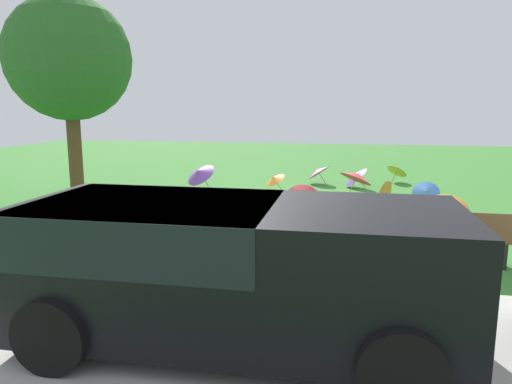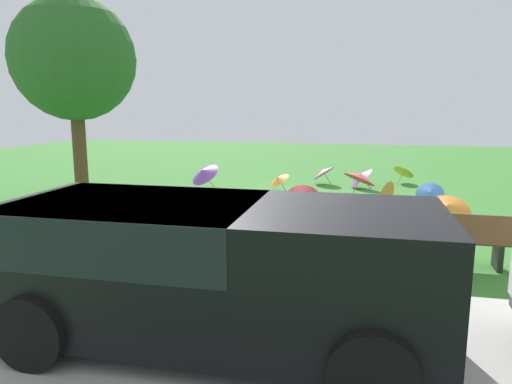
{
  "view_description": "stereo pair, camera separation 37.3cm",
  "coord_description": "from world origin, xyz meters",
  "px_view_note": "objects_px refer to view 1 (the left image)",
  "views": [
    {
      "loc": [
        -1.08,
        12.75,
        2.54
      ],
      "look_at": [
        0.9,
        2.28,
        0.6
      ],
      "focal_mm": 33.17,
      "sensor_mm": 36.0,
      "label": 1
    },
    {
      "loc": [
        -1.45,
        12.67,
        2.54
      ],
      "look_at": [
        0.9,
        2.28,
        0.6
      ],
      "focal_mm": 33.17,
      "sensor_mm": 36.0,
      "label": 2
    }
  ],
  "objects_px": {
    "park_bench": "(461,237)",
    "parasol_orange_1": "(381,195)",
    "parasol_purple_2": "(199,173)",
    "parasol_blue_1": "(426,192)",
    "shade_tree": "(69,59)",
    "parasol_yellow_0": "(398,170)",
    "parasol_orange_2": "(447,207)",
    "parasol_red_1": "(240,221)",
    "parasol_pink_0": "(318,171)",
    "parasol_red_2": "(357,176)",
    "parasol_purple_0": "(355,176)",
    "parasol_orange_0": "(274,179)",
    "van_dark": "(223,260)",
    "parasol_red_0": "(303,200)"
  },
  "relations": [
    {
      "from": "parasol_blue_1",
      "to": "parasol_red_0",
      "type": "height_order",
      "value": "parasol_red_0"
    },
    {
      "from": "park_bench",
      "to": "parasol_yellow_0",
      "type": "relative_size",
      "value": 1.74
    },
    {
      "from": "van_dark",
      "to": "parasol_yellow_0",
      "type": "relative_size",
      "value": 5.0
    },
    {
      "from": "parasol_blue_1",
      "to": "parasol_orange_2",
      "type": "relative_size",
      "value": 0.8
    },
    {
      "from": "parasol_blue_1",
      "to": "parasol_purple_2",
      "type": "relative_size",
      "value": 0.63
    },
    {
      "from": "parasol_blue_1",
      "to": "parasol_orange_0",
      "type": "xyz_separation_m",
      "value": [
        4.18,
        -1.32,
        0.03
      ]
    },
    {
      "from": "parasol_orange_1",
      "to": "parasol_red_0",
      "type": "relative_size",
      "value": 0.87
    },
    {
      "from": "parasol_orange_1",
      "to": "parasol_red_0",
      "type": "height_order",
      "value": "parasol_red_0"
    },
    {
      "from": "parasol_orange_0",
      "to": "parasol_orange_1",
      "type": "distance_m",
      "value": 3.79
    },
    {
      "from": "parasol_red_1",
      "to": "parasol_red_2",
      "type": "xyz_separation_m",
      "value": [
        -2.31,
        -4.68,
        0.26
      ]
    },
    {
      "from": "parasol_pink_0",
      "to": "parasol_red_0",
      "type": "height_order",
      "value": "parasol_red_0"
    },
    {
      "from": "van_dark",
      "to": "parasol_purple_2",
      "type": "bearing_deg",
      "value": -70.98
    },
    {
      "from": "van_dark",
      "to": "parasol_red_1",
      "type": "distance_m",
      "value": 4.11
    },
    {
      "from": "parasol_red_0",
      "to": "parasol_orange_0",
      "type": "bearing_deg",
      "value": -70.86
    },
    {
      "from": "parasol_orange_1",
      "to": "parasol_red_1",
      "type": "bearing_deg",
      "value": 45.69
    },
    {
      "from": "parasol_orange_2",
      "to": "shade_tree",
      "type": "bearing_deg",
      "value": -6.72
    },
    {
      "from": "parasol_blue_1",
      "to": "parasol_orange_1",
      "type": "relative_size",
      "value": 0.92
    },
    {
      "from": "van_dark",
      "to": "parasol_orange_2",
      "type": "distance_m",
      "value": 6.5
    },
    {
      "from": "shade_tree",
      "to": "parasol_purple_0",
      "type": "bearing_deg",
      "value": -152.94
    },
    {
      "from": "shade_tree",
      "to": "parasol_red_0",
      "type": "height_order",
      "value": "shade_tree"
    },
    {
      "from": "parasol_yellow_0",
      "to": "parasol_red_0",
      "type": "distance_m",
      "value": 6.33
    },
    {
      "from": "parasol_orange_1",
      "to": "parasol_red_1",
      "type": "height_order",
      "value": "parasol_orange_1"
    },
    {
      "from": "parasol_red_2",
      "to": "parasol_orange_2",
      "type": "bearing_deg",
      "value": 119.54
    },
    {
      "from": "parasol_orange_2",
      "to": "parasol_purple_2",
      "type": "bearing_deg",
      "value": -27.76
    },
    {
      "from": "parasol_red_2",
      "to": "parasol_orange_1",
      "type": "bearing_deg",
      "value": 107.58
    },
    {
      "from": "parasol_orange_1",
      "to": "parasol_purple_2",
      "type": "height_order",
      "value": "parasol_purple_2"
    },
    {
      "from": "van_dark",
      "to": "parasol_pink_0",
      "type": "bearing_deg",
      "value": -92.0
    },
    {
      "from": "parasol_purple_0",
      "to": "parasol_purple_2",
      "type": "distance_m",
      "value": 4.87
    },
    {
      "from": "parasol_orange_0",
      "to": "parasol_red_1",
      "type": "distance_m",
      "value": 5.28
    },
    {
      "from": "parasol_yellow_0",
      "to": "parasol_purple_2",
      "type": "xyz_separation_m",
      "value": [
        6.09,
        2.76,
        0.13
      ]
    },
    {
      "from": "parasol_orange_2",
      "to": "parasol_red_1",
      "type": "relative_size",
      "value": 1.21
    },
    {
      "from": "parasol_red_0",
      "to": "parasol_orange_2",
      "type": "bearing_deg",
      "value": 171.98
    },
    {
      "from": "parasol_purple_2",
      "to": "parasol_red_1",
      "type": "bearing_deg",
      "value": 115.6
    },
    {
      "from": "parasol_blue_1",
      "to": "parasol_red_0",
      "type": "relative_size",
      "value": 0.8
    },
    {
      "from": "parasol_purple_0",
      "to": "parasol_orange_0",
      "type": "distance_m",
      "value": 2.63
    },
    {
      "from": "shade_tree",
      "to": "park_bench",
      "type": "bearing_deg",
      "value": 158.48
    },
    {
      "from": "van_dark",
      "to": "shade_tree",
      "type": "distance_m",
      "value": 9.2
    },
    {
      "from": "shade_tree",
      "to": "parasol_yellow_0",
      "type": "relative_size",
      "value": 5.77
    },
    {
      "from": "parasol_purple_0",
      "to": "parasol_red_2",
      "type": "distance_m",
      "value": 1.68
    },
    {
      "from": "parasol_red_1",
      "to": "parasol_red_2",
      "type": "relative_size",
      "value": 0.63
    },
    {
      "from": "van_dark",
      "to": "parasol_red_2",
      "type": "distance_m",
      "value": 8.84
    },
    {
      "from": "parasol_purple_0",
      "to": "parasol_orange_2",
      "type": "xyz_separation_m",
      "value": [
        -1.8,
        4.81,
        0.09
      ]
    },
    {
      "from": "shade_tree",
      "to": "parasol_pink_0",
      "type": "height_order",
      "value": "shade_tree"
    },
    {
      "from": "parasol_pink_0",
      "to": "parasol_purple_2",
      "type": "height_order",
      "value": "parasol_purple_2"
    },
    {
      "from": "parasol_orange_0",
      "to": "parasol_orange_1",
      "type": "relative_size",
      "value": 1.02
    },
    {
      "from": "shade_tree",
      "to": "parasol_red_0",
      "type": "distance_m",
      "value": 6.93
    },
    {
      "from": "parasol_yellow_0",
      "to": "parasol_purple_2",
      "type": "bearing_deg",
      "value": 24.4
    },
    {
      "from": "parasol_blue_1",
      "to": "parasol_orange_0",
      "type": "height_order",
      "value": "parasol_blue_1"
    },
    {
      "from": "parasol_orange_1",
      "to": "parasol_red_0",
      "type": "distance_m",
      "value": 2.07
    },
    {
      "from": "park_bench",
      "to": "parasol_orange_1",
      "type": "relative_size",
      "value": 1.92
    }
  ]
}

